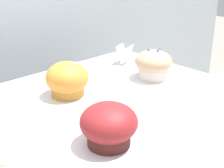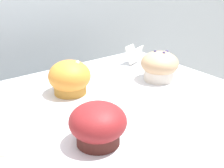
{
  "view_description": "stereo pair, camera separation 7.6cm",
  "coord_description": "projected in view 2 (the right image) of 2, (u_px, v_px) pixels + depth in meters",
  "views": [
    {
      "loc": [
        -0.32,
        -0.49,
        1.23
      ],
      "look_at": [
        0.16,
        0.02,
        0.94
      ],
      "focal_mm": 50.0,
      "sensor_mm": 36.0,
      "label": 1
    },
    {
      "loc": [
        -0.27,
        -0.53,
        1.23
      ],
      "look_at": [
        0.16,
        0.02,
        0.94
      ],
      "focal_mm": 50.0,
      "sensor_mm": 36.0,
      "label": 2
    }
  ],
  "objects": [
    {
      "name": "price_card",
      "position": [
        134.0,
        55.0,
        1.02
      ],
      "size": [
        0.06,
        0.06,
        0.06
      ],
      "color": "white",
      "rests_on": "display_counter"
    },
    {
      "name": "muffin_back_left",
      "position": [
        98.0,
        125.0,
        0.58
      ],
      "size": [
        0.11,
        0.11,
        0.08
      ],
      "color": "#4A201B",
      "rests_on": "display_counter"
    },
    {
      "name": "muffin_front_center",
      "position": [
        70.0,
        78.0,
        0.8
      ],
      "size": [
        0.11,
        0.11,
        0.09
      ],
      "color": "#C28633",
      "rests_on": "display_counter"
    },
    {
      "name": "muffin_back_right",
      "position": [
        159.0,
        66.0,
        0.89
      ],
      "size": [
        0.11,
        0.11,
        0.09
      ],
      "color": "silver",
      "rests_on": "display_counter"
    }
  ]
}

